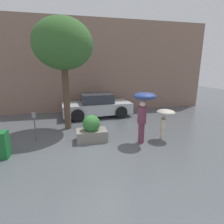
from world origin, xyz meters
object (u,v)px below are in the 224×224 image
Objects in this scene: planter_box at (92,130)px; person_adult at (144,106)px; person_child at (165,115)px; parked_car_near at (97,106)px; parking_meter at (34,121)px; newspaper_box at (0,145)px; street_tree at (63,45)px.

person_adult is at bearing -16.30° from planter_box.
parked_car_near is at bearing 145.86° from person_child.
person_adult is 4.56m from parked_car_near.
person_adult reaches higher than parking_meter.
parked_car_near is 3.56× the size of parking_meter.
person_adult reaches higher than newspaper_box.
person_child is 6.09m from newspaper_box.
person_child is at bearing -29.43° from street_tree.
newspaper_box is (-2.11, -2.51, -3.43)m from street_tree.
person_child is 5.34m from street_tree.
person_child is at bearing -9.15° from planter_box.
person_adult is 2.22× the size of newspaper_box.
person_child reaches higher than parking_meter.
newspaper_box is at bearing -166.09° from planter_box.
parking_meter is (-2.95, -3.26, 0.21)m from parked_car_near.
parked_car_near is (0.73, 3.73, 0.18)m from planter_box.
person_child is 0.30× the size of parked_car_near.
parked_car_near is (-1.24, 4.31, -0.86)m from person_adult.
parking_meter reaches higher than newspaper_box.
street_tree is 4.26× the size of parking_meter.
parking_meter is 1.56m from newspaper_box.
newspaper_box is (-5.06, -0.19, -1.05)m from person_adult.
street_tree is (-2.95, 2.32, 2.38)m from person_adult.
street_tree is 4.75m from newspaper_box.
parking_meter is at bearing 130.22° from person_adult.
person_adult is at bearing -13.96° from parking_meter.
planter_box is 2.31m from parking_meter.
parked_car_near is 0.84× the size of street_tree.
planter_box reaches higher than newspaper_box.
person_child is 0.25× the size of street_tree.
planter_box is 1.35× the size of newspaper_box.
street_tree is at bearing 119.19° from planter_box.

